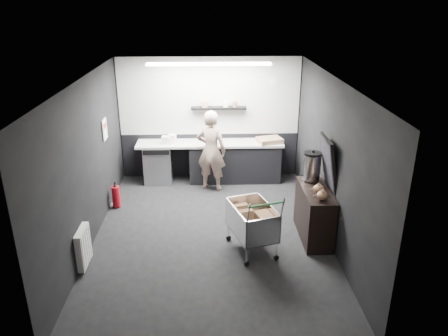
{
  "coord_description": "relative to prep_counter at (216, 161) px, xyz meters",
  "views": [
    {
      "loc": [
        -0.0,
        -6.67,
        3.9
      ],
      "look_at": [
        0.24,
        0.4,
        1.09
      ],
      "focal_mm": 35.0,
      "sensor_mm": 36.0,
      "label": 1
    }
  ],
  "objects": [
    {
      "name": "fire_extinguisher",
      "position": [
        -1.99,
        -1.29,
        -0.21
      ],
      "size": [
        0.16,
        0.16,
        0.51
      ],
      "color": "#B70C17",
      "rests_on": "floor"
    },
    {
      "name": "person",
      "position": [
        -0.11,
        -0.45,
        0.41
      ],
      "size": [
        0.73,
        0.6,
        1.73
      ],
      "primitive_type": "imported",
      "rotation": [
        0.0,
        0.0,
        2.81
      ],
      "color": "beige",
      "rests_on": "floor"
    },
    {
      "name": "wall_back",
      "position": [
        -0.14,
        0.33,
        0.89
      ],
      "size": [
        5.5,
        0.0,
        5.5
      ],
      "primitive_type": "plane",
      "rotation": [
        1.57,
        0.0,
        0.0
      ],
      "color": "black",
      "rests_on": "floor"
    },
    {
      "name": "poster",
      "position": [
        -2.12,
        -1.12,
        1.09
      ],
      "size": [
        0.02,
        0.3,
        0.4
      ],
      "primitive_type": "cube",
      "color": "white",
      "rests_on": "wall_left"
    },
    {
      "name": "sideboard",
      "position": [
        1.63,
        -2.51,
        0.11
      ],
      "size": [
        0.51,
        1.19,
        1.78
      ],
      "color": "black",
      "rests_on": "floor"
    },
    {
      "name": "floor",
      "position": [
        -0.14,
        -2.42,
        -0.46
      ],
      "size": [
        5.5,
        5.5,
        0.0
      ],
      "primitive_type": "plane",
      "color": "black",
      "rests_on": "ground"
    },
    {
      "name": "wall_left",
      "position": [
        -2.14,
        -2.42,
        0.89
      ],
      "size": [
        0.0,
        5.5,
        5.5
      ],
      "primitive_type": "plane",
      "rotation": [
        1.57,
        0.0,
        1.57
      ],
      "color": "black",
      "rests_on": "floor"
    },
    {
      "name": "wall_right",
      "position": [
        1.86,
        -2.42,
        0.89
      ],
      "size": [
        0.0,
        5.5,
        5.5
      ],
      "primitive_type": "plane",
      "rotation": [
        1.57,
        0.0,
        -1.57
      ],
      "color": "black",
      "rests_on": "floor"
    },
    {
      "name": "wall_front",
      "position": [
        -0.14,
        -5.17,
        0.89
      ],
      "size": [
        5.5,
        0.0,
        5.5
      ],
      "primitive_type": "plane",
      "rotation": [
        -1.57,
        0.0,
        0.0
      ],
      "color": "black",
      "rests_on": "floor"
    },
    {
      "name": "dado_panel",
      "position": [
        -0.14,
        0.31,
        0.04
      ],
      "size": [
        3.95,
        0.02,
        1.0
      ],
      "primitive_type": "cube",
      "color": "black",
      "rests_on": "wall_back"
    },
    {
      "name": "prep_counter",
      "position": [
        0.0,
        0.0,
        0.0
      ],
      "size": [
        3.2,
        0.61,
        0.9
      ],
      "color": "black",
      "rests_on": "floor"
    },
    {
      "name": "floating_shelf",
      "position": [
        0.06,
        0.2,
        1.16
      ],
      "size": [
        1.2,
        0.22,
        0.04
      ],
      "primitive_type": "cube",
      "color": "black",
      "rests_on": "wall_back"
    },
    {
      "name": "kitchen_wall_panel",
      "position": [
        -0.14,
        0.31,
        1.39
      ],
      "size": [
        3.95,
        0.02,
        1.7
      ],
      "primitive_type": "cube",
      "color": "beige",
      "rests_on": "wall_back"
    },
    {
      "name": "ceiling_strip",
      "position": [
        -0.14,
        -0.57,
        2.21
      ],
      "size": [
        2.4,
        0.2,
        0.04
      ],
      "primitive_type": "cube",
      "color": "white",
      "rests_on": "ceiling"
    },
    {
      "name": "ceiling",
      "position": [
        -0.14,
        -2.42,
        2.24
      ],
      "size": [
        5.5,
        5.5,
        0.0
      ],
      "primitive_type": "plane",
      "rotation": [
        3.14,
        0.0,
        0.0
      ],
      "color": "white",
      "rests_on": "wall_back"
    },
    {
      "name": "white_container",
      "position": [
        -1.08,
        -0.05,
        0.53
      ],
      "size": [
        0.2,
        0.16,
        0.17
      ],
      "primitive_type": "cube",
      "rotation": [
        0.0,
        0.0,
        -0.11
      ],
      "color": "white",
      "rests_on": "prep_counter"
    },
    {
      "name": "pink_tub",
      "position": [
        -0.95,
        0.0,
        0.54
      ],
      "size": [
        0.19,
        0.19,
        0.19
      ],
      "primitive_type": "cylinder",
      "color": "silver",
      "rests_on": "prep_counter"
    },
    {
      "name": "poster_red_band",
      "position": [
        -2.11,
        -1.12,
        1.16
      ],
      "size": [
        0.02,
        0.22,
        0.1
      ],
      "primitive_type": "cube",
      "color": "red",
      "rests_on": "poster"
    },
    {
      "name": "shopping_cart",
      "position": [
        0.52,
        -2.92,
        0.06
      ],
      "size": [
        0.85,
        1.14,
        1.08
      ],
      "color": "silver",
      "rests_on": "floor"
    },
    {
      "name": "cardboard_box",
      "position": [
        1.17,
        -0.05,
        0.49
      ],
      "size": [
        0.59,
        0.51,
        0.1
      ],
      "primitive_type": "cube",
      "rotation": [
        0.0,
        0.0,
        0.27
      ],
      "color": "#9D7B54",
      "rests_on": "prep_counter"
    },
    {
      "name": "wall_clock",
      "position": [
        1.26,
        0.3,
        1.69
      ],
      "size": [
        0.2,
        0.03,
        0.2
      ],
      "primitive_type": "cylinder",
      "rotation": [
        1.57,
        0.0,
        0.0
      ],
      "color": "white",
      "rests_on": "wall_back"
    },
    {
      "name": "radiator",
      "position": [
        -2.08,
        -3.32,
        -0.11
      ],
      "size": [
        0.1,
        0.5,
        0.6
      ],
      "primitive_type": "cube",
      "color": "white",
      "rests_on": "wall_left"
    }
  ]
}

